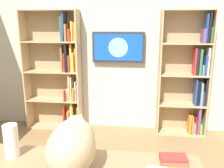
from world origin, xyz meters
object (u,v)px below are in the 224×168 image
(cat, at_px, (72,145))
(paper_towel_roll, at_px, (11,141))
(bookshelf_left, at_px, (190,77))
(wall_mounted_tv, at_px, (118,47))
(desk_book_stack, at_px, (173,159))
(bookshelf_right, at_px, (60,73))

(cat, height_order, paper_towel_roll, cat)
(bookshelf_left, height_order, wall_mounted_tv, bookshelf_left)
(bookshelf_left, height_order, desk_book_stack, bookshelf_left)
(bookshelf_right, xyz_separation_m, desk_book_stack, (-1.59, 2.17, -0.18))
(wall_mounted_tv, height_order, cat, wall_mounted_tv)
(bookshelf_right, bearing_deg, desk_book_stack, 126.28)
(bookshelf_right, height_order, paper_towel_roll, bookshelf_right)
(cat, xyz_separation_m, desk_book_stack, (-0.72, -0.17, -0.17))
(bookshelf_left, height_order, bookshelf_right, bookshelf_right)
(bookshelf_right, bearing_deg, paper_towel_roll, 99.10)
(paper_towel_roll, bearing_deg, desk_book_stack, -177.27)
(wall_mounted_tv, bearing_deg, desk_book_stack, 105.32)
(bookshelf_left, relative_size, paper_towel_roll, 7.53)
(bookshelf_left, bearing_deg, desk_book_stack, 76.23)
(bookshelf_right, height_order, desk_book_stack, bookshelf_right)
(cat, distance_m, paper_towel_roll, 0.53)
(bookshelf_right, xyz_separation_m, wall_mounted_tv, (-0.97, -0.08, 0.44))
(bookshelf_right, distance_m, cat, 2.49)
(wall_mounted_tv, bearing_deg, paper_towel_roll, 75.02)
(bookshelf_right, distance_m, wall_mounted_tv, 1.07)
(bookshelf_left, xyz_separation_m, paper_towel_roll, (1.77, 2.23, -0.07))
(cat, relative_size, desk_book_stack, 2.79)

